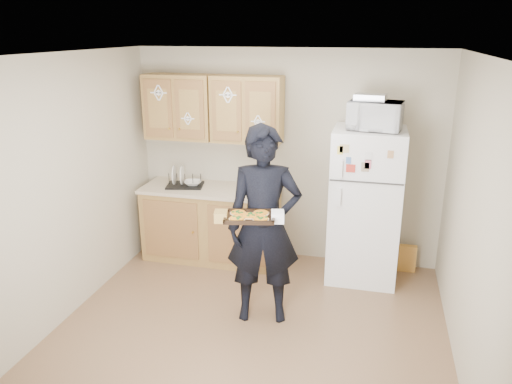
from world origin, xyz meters
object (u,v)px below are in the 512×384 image
person (264,226)px  baking_tray (249,217)px  refrigerator (365,205)px  dish_rack (185,179)px  microwave (375,116)px

person → baking_tray: (-0.07, -0.29, 0.19)m
refrigerator → baking_tray: size_ratio=3.95×
person → dish_rack: (-1.23, 1.14, 0.04)m
person → baking_tray: size_ratio=4.40×
baking_tray → dish_rack: 1.85m
refrigerator → dish_rack: bearing=178.7°
microwave → person: bearing=-123.3°
refrigerator → person: size_ratio=0.90×
refrigerator → microwave: bearing=-54.0°
microwave → baking_tray: bearing=-118.2°
refrigerator → dish_rack: size_ratio=4.02×
refrigerator → baking_tray: 1.70m
refrigerator → baking_tray: (-0.95, -1.38, 0.29)m
microwave → dish_rack: 2.33m
refrigerator → dish_rack: refrigerator is taller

